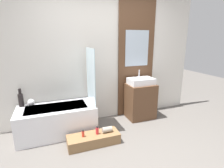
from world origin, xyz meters
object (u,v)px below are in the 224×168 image
object	(u,v)px
sink	(141,81)
wooden_step_bench	(94,139)
vase_round_light	(31,102)
bottle_soap_primary	(83,134)
bathtub	(58,120)
bottle_soap_secondary	(97,131)
vase_tall_dark	(21,99)

from	to	relation	value
sink	wooden_step_bench	bearing A→B (deg)	-152.36
vase_round_light	bottle_soap_primary	distance (m)	1.13
vase_round_light	bottle_soap_primary	size ratio (longest dim) A/B	1.07
bathtub	wooden_step_bench	size ratio (longest dim) A/B	1.57
wooden_step_bench	bottle_soap_secondary	world-z (taller)	bottle_soap_secondary
bathtub	sink	size ratio (longest dim) A/B	2.54
vase_tall_dark	vase_round_light	xyz separation A→B (m)	(0.15, -0.02, -0.07)
vase_tall_dark	bottle_soap_secondary	size ratio (longest dim) A/B	2.41
sink	bottle_soap_primary	bearing A→B (deg)	-155.32
wooden_step_bench	sink	world-z (taller)	sink
wooden_step_bench	bottle_soap_secondary	xyz separation A→B (m)	(0.06, 0.00, 0.14)
sink	vase_tall_dark	bearing A→B (deg)	176.14
bathtub	bottle_soap_primary	bearing A→B (deg)	-57.81
bathtub	wooden_step_bench	bearing A→B (deg)	-46.94
bathtub	vase_tall_dark	distance (m)	0.72
wooden_step_bench	bottle_soap_primary	world-z (taller)	bottle_soap_primary
sink	bottle_soap_secondary	bearing A→B (deg)	-151.07
bottle_soap_primary	wooden_step_bench	bearing A→B (deg)	0.00
vase_tall_dark	bottle_soap_primary	distance (m)	1.27
sink	bottle_soap_primary	distance (m)	1.60
wooden_step_bench	vase_round_light	world-z (taller)	vase_round_light
vase_round_light	vase_tall_dark	bearing A→B (deg)	173.58
vase_tall_dark	bottle_soap_secondary	world-z (taller)	vase_tall_dark
vase_round_light	bottle_soap_primary	world-z (taller)	vase_round_light
wooden_step_bench	vase_round_light	distance (m)	1.29
vase_round_light	bottle_soap_secondary	xyz separation A→B (m)	(0.98, -0.76, -0.34)
bathtub	wooden_step_bench	world-z (taller)	bathtub
vase_tall_dark	vase_round_light	distance (m)	0.17
vase_round_light	bottle_soap_secondary	bearing A→B (deg)	-37.74
bathtub	vase_tall_dark	size ratio (longest dim) A/B	4.08
bathtub	vase_round_light	size ratio (longest dim) A/B	10.97
vase_round_light	bottle_soap_secondary	world-z (taller)	vase_round_light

